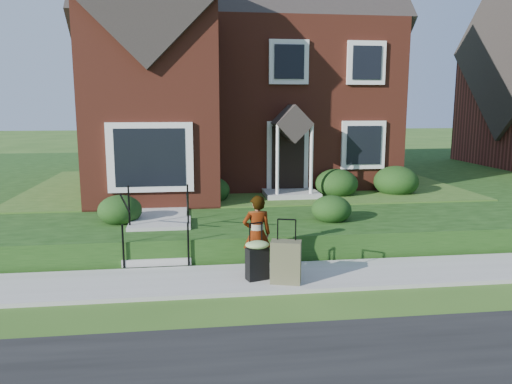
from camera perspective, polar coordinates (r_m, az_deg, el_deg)
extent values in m
plane|color=#2D5119|center=(9.85, 3.29, -9.90)|extent=(120.00, 120.00, 0.00)
cube|color=#9E9B93|center=(9.84, 3.29, -9.68)|extent=(60.00, 1.60, 0.08)
cube|color=#15340E|center=(21.03, 8.53, 1.51)|extent=(44.00, 20.00, 0.60)
cube|color=#9E9B93|center=(14.38, -10.28, -1.09)|extent=(1.20, 6.00, 0.06)
cube|color=maroon|center=(19.18, -2.22, 9.81)|extent=(10.00, 8.00, 5.40)
cube|color=maroon|center=(14.34, -11.79, 9.57)|extent=(3.60, 2.40, 5.40)
cube|color=silver|center=(13.26, -11.96, 3.92)|extent=(2.20, 0.30, 1.80)
cube|color=black|center=(15.42, 3.66, 3.62)|extent=(1.00, 0.12, 2.10)
cube|color=black|center=(16.02, 12.16, 5.27)|extent=(1.40, 0.10, 1.50)
cube|color=#9E9B93|center=(10.62, -11.24, -7.72)|extent=(1.40, 0.30, 0.15)
cube|color=#9E9B93|center=(10.86, -11.16, -6.48)|extent=(1.40, 0.30, 0.15)
cube|color=#9E9B93|center=(11.11, -11.09, -5.31)|extent=(1.40, 0.30, 0.15)
cube|color=#9E9B93|center=(11.36, -11.02, -4.18)|extent=(1.40, 0.30, 0.15)
cube|color=#9E9B93|center=(11.89, -10.86, -3.54)|extent=(1.40, 0.80, 0.15)
cylinder|color=black|center=(10.44, -14.94, -6.03)|extent=(0.04, 0.04, 0.90)
cylinder|color=black|center=(11.46, -14.31, -1.50)|extent=(0.04, 0.04, 0.90)
cylinder|color=black|center=(10.34, -7.75, -5.93)|extent=(0.04, 0.04, 0.90)
cylinder|color=black|center=(11.37, -7.80, -1.37)|extent=(0.04, 0.04, 0.90)
ellipsoid|color=black|center=(14.48, -16.66, 0.42)|extent=(1.29, 1.29, 0.90)
ellipsoid|color=black|center=(14.44, -5.22, 0.52)|extent=(1.11, 1.11, 0.78)
ellipsoid|color=black|center=(15.44, 9.21, 1.30)|extent=(1.30, 1.30, 0.91)
ellipsoid|color=black|center=(16.16, 15.73, 1.53)|extent=(1.38, 1.38, 0.97)
ellipsoid|color=black|center=(12.20, -15.31, -1.68)|extent=(1.03, 1.03, 0.72)
ellipsoid|color=black|center=(12.09, 8.62, -1.65)|extent=(0.96, 0.96, 0.67)
imported|color=#999999|center=(9.78, 0.10, -4.82)|extent=(0.58, 0.40, 1.54)
cube|color=black|center=(9.49, 0.15, -8.19)|extent=(0.46, 0.34, 0.62)
cylinder|color=black|center=(9.28, 0.15, -3.66)|extent=(0.24, 0.10, 0.03)
cylinder|color=black|center=(9.32, -0.61, -5.06)|extent=(0.02, 0.02, 0.46)
cylinder|color=black|center=(9.35, 0.90, -5.01)|extent=(0.02, 0.02, 0.46)
cylinder|color=black|center=(9.56, -0.72, -9.81)|extent=(0.06, 0.07, 0.06)
cylinder|color=black|center=(9.60, 1.01, -9.74)|extent=(0.06, 0.07, 0.06)
ellipsoid|color=#82A65F|center=(9.37, 0.15, -5.98)|extent=(0.54, 0.49, 0.14)
cube|color=#4F4E35|center=(9.31, 3.43, -7.99)|extent=(0.62, 0.45, 0.80)
cylinder|color=black|center=(9.10, 3.48, -3.28)|extent=(0.33, 0.12, 0.03)
cylinder|color=black|center=(9.11, 2.44, -4.50)|extent=(0.02, 0.02, 0.39)
cylinder|color=black|center=(9.18, 4.49, -4.42)|extent=(0.02, 0.02, 0.39)
cylinder|color=black|center=(9.40, 2.23, -10.18)|extent=(0.06, 0.07, 0.06)
cylinder|color=black|center=(9.46, 4.57, -10.05)|extent=(0.06, 0.07, 0.06)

